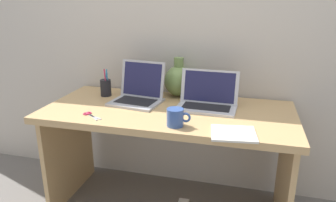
{
  "coord_description": "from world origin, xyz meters",
  "views": [
    {
      "loc": [
        0.45,
        -1.74,
        1.35
      ],
      "look_at": [
        0.0,
        0.0,
        0.76
      ],
      "focal_mm": 33.78,
      "sensor_mm": 36.0,
      "label": 1
    }
  ],
  "objects_px": {
    "coffee_mug": "(176,117)",
    "laptop_left": "(139,91)",
    "notebook_stack": "(233,133)",
    "pen_cup": "(106,87)",
    "scissors": "(90,115)",
    "laptop_right": "(208,98)",
    "green_vase": "(179,80)"
  },
  "relations": [
    {
      "from": "laptop_right",
      "to": "pen_cup",
      "type": "relative_size",
      "value": 1.91
    },
    {
      "from": "laptop_left",
      "to": "green_vase",
      "type": "distance_m",
      "value": 0.29
    },
    {
      "from": "laptop_right",
      "to": "laptop_left",
      "type": "bearing_deg",
      "value": 179.19
    },
    {
      "from": "laptop_right",
      "to": "pen_cup",
      "type": "bearing_deg",
      "value": 174.97
    },
    {
      "from": "coffee_mug",
      "to": "scissors",
      "type": "bearing_deg",
      "value": 176.96
    },
    {
      "from": "notebook_stack",
      "to": "green_vase",
      "type": "bearing_deg",
      "value": 125.74
    },
    {
      "from": "green_vase",
      "to": "notebook_stack",
      "type": "relative_size",
      "value": 1.21
    },
    {
      "from": "coffee_mug",
      "to": "scissors",
      "type": "relative_size",
      "value": 0.92
    },
    {
      "from": "coffee_mug",
      "to": "pen_cup",
      "type": "height_order",
      "value": "pen_cup"
    },
    {
      "from": "coffee_mug",
      "to": "pen_cup",
      "type": "xyz_separation_m",
      "value": [
        -0.58,
        0.4,
        0.01
      ]
    },
    {
      "from": "laptop_left",
      "to": "scissors",
      "type": "height_order",
      "value": "laptop_left"
    },
    {
      "from": "green_vase",
      "to": "notebook_stack",
      "type": "xyz_separation_m",
      "value": [
        0.41,
        -0.56,
        -0.1
      ]
    },
    {
      "from": "coffee_mug",
      "to": "notebook_stack",
      "type": "bearing_deg",
      "value": -6.6
    },
    {
      "from": "notebook_stack",
      "to": "scissors",
      "type": "height_order",
      "value": "notebook_stack"
    },
    {
      "from": "coffee_mug",
      "to": "laptop_left",
      "type": "bearing_deg",
      "value": 133.31
    },
    {
      "from": "laptop_right",
      "to": "pen_cup",
      "type": "height_order",
      "value": "laptop_right"
    },
    {
      "from": "notebook_stack",
      "to": "scissors",
      "type": "distance_m",
      "value": 0.81
    },
    {
      "from": "notebook_stack",
      "to": "pen_cup",
      "type": "relative_size",
      "value": 1.15
    },
    {
      "from": "green_vase",
      "to": "scissors",
      "type": "distance_m",
      "value": 0.65
    },
    {
      "from": "coffee_mug",
      "to": "scissors",
      "type": "xyz_separation_m",
      "value": [
        -0.51,
        0.03,
        -0.04
      ]
    },
    {
      "from": "laptop_left",
      "to": "notebook_stack",
      "type": "relative_size",
      "value": 1.54
    },
    {
      "from": "laptop_left",
      "to": "laptop_right",
      "type": "xyz_separation_m",
      "value": [
        0.44,
        -0.01,
        -0.01
      ]
    },
    {
      "from": "scissors",
      "to": "pen_cup",
      "type": "bearing_deg",
      "value": 100.97
    },
    {
      "from": "laptop_right",
      "to": "green_vase",
      "type": "distance_m",
      "value": 0.3
    },
    {
      "from": "laptop_left",
      "to": "laptop_right",
      "type": "distance_m",
      "value": 0.44
    },
    {
      "from": "laptop_left",
      "to": "laptop_right",
      "type": "relative_size",
      "value": 0.93
    },
    {
      "from": "laptop_right",
      "to": "scissors",
      "type": "relative_size",
      "value": 2.61
    },
    {
      "from": "pen_cup",
      "to": "scissors",
      "type": "xyz_separation_m",
      "value": [
        0.07,
        -0.37,
        -0.05
      ]
    },
    {
      "from": "pen_cup",
      "to": "green_vase",
      "type": "bearing_deg",
      "value": 15.32
    },
    {
      "from": "laptop_left",
      "to": "scissors",
      "type": "relative_size",
      "value": 2.42
    },
    {
      "from": "laptop_left",
      "to": "coffee_mug",
      "type": "height_order",
      "value": "laptop_left"
    },
    {
      "from": "pen_cup",
      "to": "scissors",
      "type": "distance_m",
      "value": 0.38
    }
  ]
}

